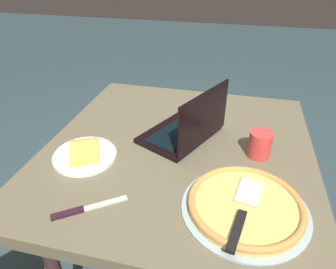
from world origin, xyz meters
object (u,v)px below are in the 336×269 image
Objects in this scene: laptop at (187,128)px; pizza_tray at (245,205)px; dining_table at (178,161)px; drink_cup at (260,144)px; pizza_plate at (85,154)px; table_knife at (82,209)px.

laptop is 1.02× the size of pizza_tray.
laptop is (0.06, -0.02, 0.12)m from dining_table.
laptop is 3.82× the size of drink_cup.
dining_table is 0.36m from pizza_plate.
laptop is 0.51m from table_knife.
pizza_tray is 3.76× the size of drink_cup.
pizza_plate is at bearing 24.93° from table_knife.
table_knife is at bearing 153.62° from laptop.
laptop reaches higher than dining_table.
drink_cup reaches higher than dining_table.
drink_cup is at bearing -75.40° from pizza_plate.
laptop is 1.65× the size of pizza_plate.
pizza_tray is 0.29m from drink_cup.
drink_cup is at bearing -8.02° from pizza_tray.
laptop is at bearing 79.28° from drink_cup.
dining_table is 0.39m from pizza_tray.
laptop is at bearing -18.58° from dining_table.
dining_table is at bearing 91.45° from drink_cup.
table_knife is at bearing 103.91° from pizza_tray.
laptop reaches higher than table_knife.
drink_cup is (0.29, -0.04, 0.03)m from pizza_tray.
pizza_tray is 1.94× the size of table_knife.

